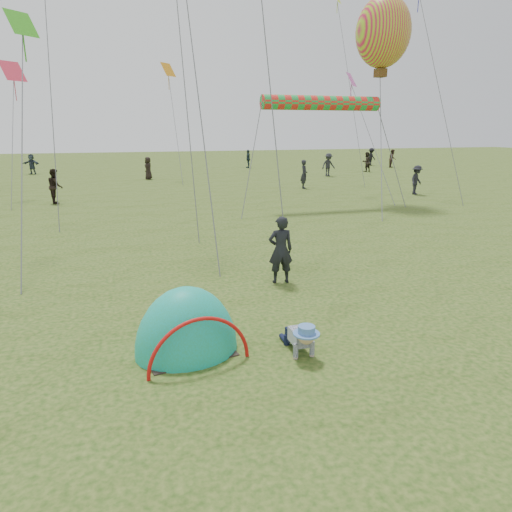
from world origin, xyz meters
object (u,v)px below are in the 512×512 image
object	(u,v)px
crawling_toddler	(301,337)
standing_adult	(281,250)
balloon_kite	(383,37)
popup_tent	(187,351)

from	to	relation	value
crawling_toddler	standing_adult	xyz separation A→B (m)	(0.91, 3.50, 0.51)
crawling_toddler	balloon_kite	xyz separation A→B (m)	(9.88, 14.34, 7.45)
crawling_toddler	standing_adult	distance (m)	3.65
popup_tent	crawling_toddler	bearing A→B (deg)	-30.05
crawling_toddler	popup_tent	world-z (taller)	popup_tent
popup_tent	standing_adult	bearing A→B (deg)	36.57
crawling_toddler	standing_adult	world-z (taller)	standing_adult
crawling_toddler	balloon_kite	distance (m)	18.94
crawling_toddler	standing_adult	size ratio (longest dim) A/B	0.48
popup_tent	balloon_kite	size ratio (longest dim) A/B	0.62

